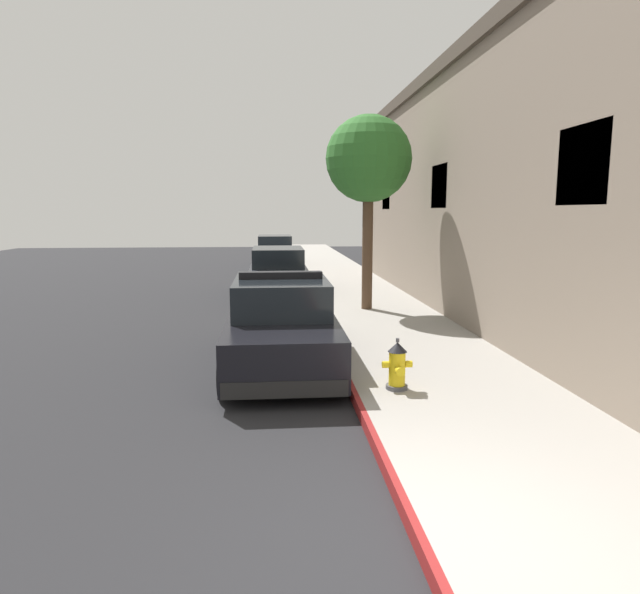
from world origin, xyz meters
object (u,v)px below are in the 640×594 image
police_cruiser (281,324)px  street_tree (369,161)px  parked_car_dark_far (275,252)px  fire_hydrant (397,366)px  parked_car_silver_ahead (278,273)px

police_cruiser → street_tree: street_tree is taller
parked_car_dark_far → street_tree: bearing=-80.1°
parked_car_dark_far → fire_hydrant: bearing=-85.4°
police_cruiser → street_tree: (2.37, 4.71, 3.29)m
fire_hydrant → street_tree: 7.68m
police_cruiser → parked_car_dark_far: police_cruiser is taller
police_cruiser → parked_car_dark_far: bearing=90.0°
street_tree → parked_car_dark_far: bearing=99.9°
parked_car_silver_ahead → fire_hydrant: 10.72m
parked_car_dark_far → fire_hydrant: size_ratio=6.37×
parked_car_silver_ahead → police_cruiser: bearing=-90.3°
police_cruiser → parked_car_silver_ahead: 8.52m
police_cruiser → fire_hydrant: police_cruiser is taller
fire_hydrant → street_tree: bearing=84.0°
police_cruiser → parked_car_dark_far: size_ratio=1.00×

